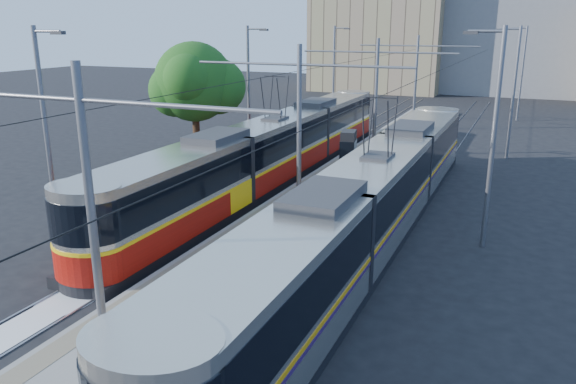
% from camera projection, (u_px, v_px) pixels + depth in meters
% --- Properties ---
extents(ground, '(160.00, 160.00, 0.00)m').
position_uv_depth(ground, '(198.00, 300.00, 16.99)').
color(ground, black).
rests_on(ground, ground).
extents(platform, '(4.00, 50.00, 0.30)m').
position_uv_depth(platform, '(359.00, 169.00, 31.90)').
color(platform, gray).
rests_on(platform, ground).
extents(tactile_strip_left, '(0.70, 50.00, 0.01)m').
position_uv_depth(tactile_strip_left, '(335.00, 164.00, 32.41)').
color(tactile_strip_left, gray).
rests_on(tactile_strip_left, platform).
extents(tactile_strip_right, '(0.70, 50.00, 0.01)m').
position_uv_depth(tactile_strip_right, '(384.00, 169.00, 31.30)').
color(tactile_strip_right, gray).
rests_on(tactile_strip_right, platform).
extents(rails, '(8.71, 70.00, 0.03)m').
position_uv_depth(rails, '(359.00, 171.00, 31.93)').
color(rails, gray).
rests_on(rails, ground).
extents(track_arrow, '(1.20, 5.00, 0.01)m').
position_uv_depth(track_arrow, '(30.00, 322.00, 15.73)').
color(track_arrow, silver).
rests_on(track_arrow, ground).
extents(tram_left, '(2.43, 29.80, 5.50)m').
position_uv_depth(tram_left, '(275.00, 149.00, 29.70)').
color(tram_left, black).
rests_on(tram_left, ground).
extents(tram_right, '(2.43, 29.33, 5.50)m').
position_uv_depth(tram_right, '(376.00, 195.00, 21.17)').
color(tram_right, black).
rests_on(tram_right, ground).
extents(catenary, '(9.20, 70.00, 7.00)m').
position_uv_depth(catenary, '(346.00, 97.00, 28.15)').
color(catenary, slate).
rests_on(catenary, platform).
extents(street_lamps, '(15.18, 38.22, 8.00)m').
position_uv_depth(street_lamps, '(380.00, 91.00, 34.27)').
color(street_lamps, slate).
rests_on(street_lamps, ground).
extents(shelter, '(0.93, 1.30, 2.63)m').
position_uv_depth(shelter, '(348.00, 155.00, 28.42)').
color(shelter, black).
rests_on(shelter, platform).
extents(tree, '(4.94, 4.57, 7.18)m').
position_uv_depth(tree, '(200.00, 83.00, 31.78)').
color(tree, '#382314').
rests_on(tree, ground).
extents(building_left, '(16.32, 12.24, 14.68)m').
position_uv_depth(building_left, '(382.00, 31.00, 71.47)').
color(building_left, '#8B765E').
rests_on(building_left, ground).
extents(building_centre, '(18.36, 14.28, 17.00)m').
position_uv_depth(building_centre, '(519.00, 21.00, 68.54)').
color(building_centre, slate).
rests_on(building_centre, ground).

